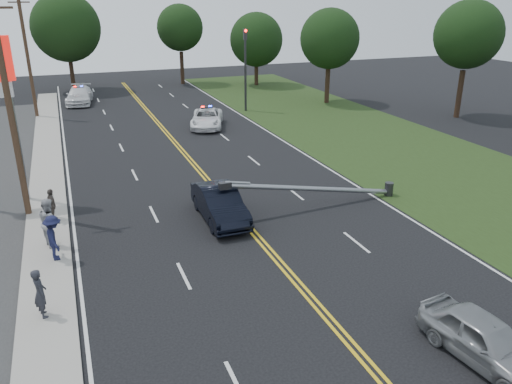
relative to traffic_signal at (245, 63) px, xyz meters
name	(u,v)px	position (x,y,z in m)	size (l,w,h in m)	color
ground	(324,314)	(-8.30, -30.00, -4.21)	(120.00, 120.00, 0.00)	black
sidewalk	(47,229)	(-16.70, -20.00, -4.15)	(1.80, 70.00, 0.12)	#9F998F
grass_verge	(445,171)	(5.20, -20.00, -4.20)	(12.00, 80.00, 0.01)	#213213
centerline_yellow	(228,203)	(-8.30, -20.00, -4.19)	(0.36, 80.00, 0.00)	gold
traffic_signal	(245,63)	(0.00, 0.00, 0.00)	(0.28, 0.41, 7.05)	#2D2D30
fallen_streetlight	(322,189)	(-4.11, -22.00, -3.29)	(9.36, 0.44, 1.91)	#2D2D30
utility_pole_mid	(10,109)	(-17.50, -18.00, 0.88)	(1.60, 0.28, 10.00)	#382619
utility_pole_far	(28,56)	(-17.50, 4.00, 0.88)	(1.60, 0.28, 10.00)	#382619
tree_6	(66,28)	(-13.97, 16.34, 2.38)	(7.05, 7.05, 10.13)	black
tree_7	(180,28)	(-1.76, 16.76, 2.08)	(5.20, 5.20, 8.91)	black
tree_8	(256,40)	(6.02, 12.79, 0.86)	(5.97, 5.97, 8.06)	black
tree_9	(330,39)	(8.61, 0.66, 1.74)	(5.50, 5.50, 8.71)	black
tree_13	(468,35)	(15.89, -8.95, 2.54)	(5.43, 5.43, 9.48)	black
crashed_sedan	(220,204)	(-9.23, -21.66, -3.44)	(1.63, 4.67, 1.54)	black
waiting_sedan	(485,340)	(-5.18, -33.52, -3.53)	(1.60, 3.98, 1.36)	gray
emergency_a	(207,118)	(-4.93, -4.57, -3.51)	(2.32, 5.02, 1.40)	white
emergency_b	(79,95)	(-13.74, 8.81, -3.41)	(2.22, 5.46, 1.58)	silver
bystander_a	(40,293)	(-16.78, -26.94, -3.25)	(0.61, 0.40, 1.66)	#282930
bystander_b	(50,222)	(-16.45, -21.78, -3.08)	(0.98, 0.76, 2.01)	#A3A3A8
bystander_c	(54,238)	(-16.32, -23.14, -3.18)	(1.17, 0.67, 1.81)	#161938
bystander_d	(52,205)	(-16.38, -19.36, -3.32)	(0.90, 0.37, 1.54)	#504640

